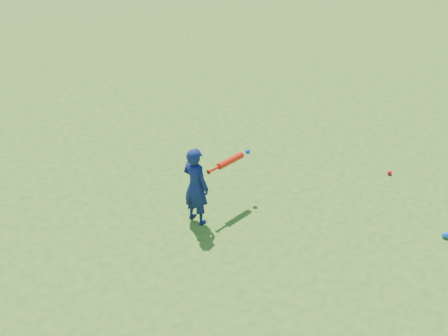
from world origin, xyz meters
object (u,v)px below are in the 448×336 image
ground_ball_red (390,173)px  bat_swing (232,160)px  ground_ball_blue (445,235)px  child (196,186)px

ground_ball_red → bat_swing: (-2.43, 0.45, 0.64)m
ground_ball_red → ground_ball_blue: size_ratio=0.85×
child → ground_ball_red: (3.01, -0.31, -0.49)m
child → bat_swing: 0.62m
child → ground_ball_blue: child is taller
child → bat_swing: (0.58, 0.14, 0.15)m
child → ground_ball_red: size_ratio=15.73×
child → ground_ball_blue: size_ratio=13.37×
child → bat_swing: child is taller
ground_ball_red → ground_ball_blue: ground_ball_blue is taller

